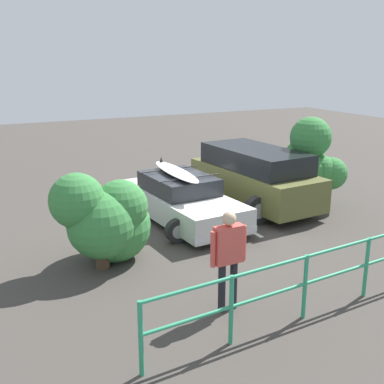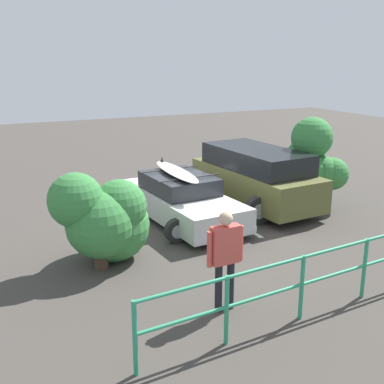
# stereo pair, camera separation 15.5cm
# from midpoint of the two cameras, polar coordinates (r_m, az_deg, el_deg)

# --- Properties ---
(ground_plane) EXTENTS (44.00, 44.00, 0.02)m
(ground_plane) POSITION_cam_midpoint_polar(r_m,az_deg,el_deg) (12.97, 0.01, -3.33)
(ground_plane) COLOR #423D38
(ground_plane) RESTS_ON ground
(parking_stripe) EXTENTS (0.12, 3.96, 0.00)m
(parking_stripe) POSITION_cam_midpoint_polar(r_m,az_deg,el_deg) (13.42, 3.96, -2.65)
(parking_stripe) COLOR silver
(parking_stripe) RESTS_ON ground
(sedan_car) EXTENTS (2.51, 4.35, 1.51)m
(sedan_car) POSITION_cam_midpoint_polar(r_m,az_deg,el_deg) (12.74, -0.91, -0.85)
(sedan_car) COLOR silver
(sedan_car) RESTS_ON ground
(suv_car) EXTENTS (2.73, 4.54, 1.71)m
(suv_car) POSITION_cam_midpoint_polar(r_m,az_deg,el_deg) (14.02, 7.82, 1.82)
(suv_car) COLOR brown
(suv_car) RESTS_ON ground
(person_bystander) EXTENTS (0.69, 0.24, 1.79)m
(person_bystander) POSITION_cam_midpoint_polar(r_m,az_deg,el_deg) (8.17, 4.50, -7.11)
(person_bystander) COLOR black
(person_bystander) RESTS_ON ground
(railing_fence) EXTENTS (7.50, 0.65, 1.14)m
(railing_fence) POSITION_cam_midpoint_polar(r_m,az_deg,el_deg) (8.72, 17.10, -8.63)
(railing_fence) COLOR #2D9366
(railing_fence) RESTS_ON ground
(bush_near_left) EXTENTS (2.16, 1.85, 2.09)m
(bush_near_left) POSITION_cam_midpoint_polar(r_m,az_deg,el_deg) (10.16, -9.83, -3.16)
(bush_near_left) COLOR #4C3828
(bush_near_left) RESTS_ON ground
(bush_near_right) EXTENTS (1.56, 1.79, 2.61)m
(bush_near_right) POSITION_cam_midpoint_polar(r_m,az_deg,el_deg) (14.20, 14.49, 3.59)
(bush_near_right) COLOR #4C3828
(bush_near_right) RESTS_ON ground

